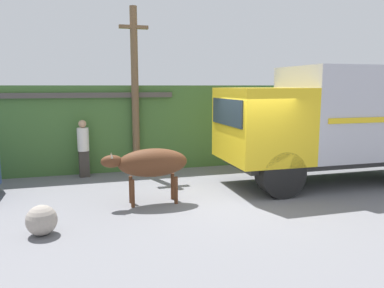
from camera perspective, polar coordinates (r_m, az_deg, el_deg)
ground_plane at (r=9.60m, az=7.19°, el=-8.17°), size 60.00×60.00×0.00m
hillside_embankment at (r=15.92m, az=-2.66°, el=3.84°), size 32.00×6.48×2.81m
building_backdrop at (r=13.51m, az=-17.25°, el=2.13°), size 6.19×2.70×2.59m
cargo_truck at (r=11.61m, az=21.58°, el=3.63°), size 6.66×2.46×3.33m
brown_cow at (r=8.93m, az=-6.30°, el=-2.94°), size 2.04×0.68×1.33m
pedestrian_on_hill at (r=11.95m, az=-16.23°, el=-0.27°), size 0.40×0.40×1.77m
utility_pole at (r=12.10m, az=-8.68°, el=8.40°), size 0.90×0.23×5.22m
roadside_rock at (r=7.75m, az=-21.95°, el=-10.72°), size 0.58×0.58×0.58m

